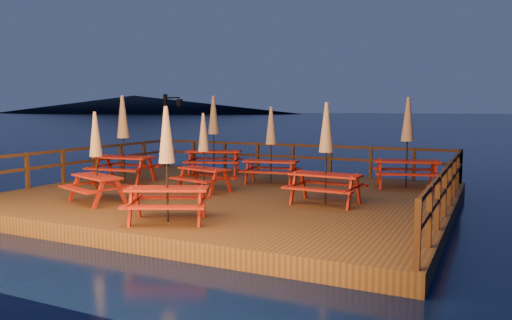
% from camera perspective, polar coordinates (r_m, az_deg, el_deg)
% --- Properties ---
extents(ground, '(500.00, 500.00, 0.00)m').
position_cam_1_polar(ground, '(14.53, -2.90, -5.29)').
color(ground, black).
rests_on(ground, ground).
extents(deck, '(12.00, 10.00, 0.40)m').
position_cam_1_polar(deck, '(14.49, -2.90, -4.52)').
color(deck, '#463216').
rests_on(deck, ground).
extents(deck_piles, '(11.44, 9.44, 1.40)m').
position_cam_1_polar(deck_piles, '(14.59, -2.89, -6.45)').
color(deck_piles, '#371F11').
rests_on(deck_piles, ground).
extents(railing, '(11.80, 9.75, 1.10)m').
position_cam_1_polar(railing, '(15.92, 0.15, -0.05)').
color(railing, '#371F11').
rests_on(railing, deck).
extents(lamp_post, '(0.85, 0.18, 3.00)m').
position_cam_1_polar(lamp_post, '(20.99, -9.91, 4.14)').
color(lamp_post, black).
rests_on(lamp_post, deck).
extents(headland_left, '(180.00, 84.00, 9.00)m').
position_cam_1_polar(headland_left, '(262.38, -13.78, 6.19)').
color(headland_left, black).
rests_on(headland_left, ground).
extents(picnic_table_0, '(2.47, 2.27, 2.87)m').
position_cam_1_polar(picnic_table_0, '(18.44, -4.87, 3.01)').
color(picnic_table_0, maroon).
rests_on(picnic_table_0, deck).
extents(picnic_table_1, '(2.00, 1.83, 2.34)m').
position_cam_1_polar(picnic_table_1, '(13.40, -17.81, 0.46)').
color(picnic_table_1, maroon).
rests_on(picnic_table_1, deck).
extents(picnic_table_2, '(2.18, 2.03, 2.48)m').
position_cam_1_polar(picnic_table_2, '(10.75, -10.16, -0.27)').
color(picnic_table_2, maroon).
rests_on(picnic_table_2, deck).
extents(picnic_table_3, '(2.30, 2.06, 2.77)m').
position_cam_1_polar(picnic_table_3, '(15.91, 16.90, 2.13)').
color(picnic_table_3, maroon).
rests_on(picnic_table_3, deck).
extents(picnic_table_4, '(1.88, 1.68, 2.29)m').
position_cam_1_polar(picnic_table_4, '(14.54, -6.00, 1.03)').
color(picnic_table_4, maroon).
rests_on(picnic_table_4, deck).
extents(picnic_table_5, '(1.94, 1.69, 2.47)m').
position_cam_1_polar(picnic_table_5, '(16.06, 1.72, 1.86)').
color(picnic_table_5, maroon).
rests_on(picnic_table_5, deck).
extents(picnic_table_6, '(1.87, 1.57, 2.57)m').
position_cam_1_polar(picnic_table_6, '(12.71, 8.00, 0.95)').
color(picnic_table_6, maroon).
rests_on(picnic_table_6, deck).
extents(picnic_table_7, '(2.13, 1.81, 2.84)m').
position_cam_1_polar(picnic_table_7, '(16.86, -14.93, 2.50)').
color(picnic_table_7, maroon).
rests_on(picnic_table_7, deck).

